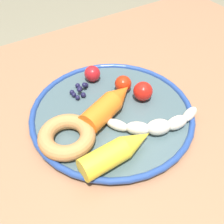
% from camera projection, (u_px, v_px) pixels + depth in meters
% --- Properties ---
extents(dining_table, '(1.16, 0.83, 0.75)m').
position_uv_depth(dining_table, '(123.00, 151.00, 0.61)').
color(dining_table, '#9E6A48').
rests_on(dining_table, ground_plane).
extents(plate, '(0.33, 0.33, 0.02)m').
position_uv_depth(plate, '(112.00, 113.00, 0.55)').
color(plate, '#455B5E').
rests_on(plate, dining_table).
extents(banana, '(0.18, 0.10, 0.03)m').
position_uv_depth(banana, '(157.00, 124.00, 0.51)').
color(banana, beige).
rests_on(banana, plate).
extents(carrot_orange, '(0.14, 0.09, 0.04)m').
position_uv_depth(carrot_orange, '(109.00, 105.00, 0.53)').
color(carrot_orange, orange).
rests_on(carrot_orange, plate).
extents(carrot_yellow, '(0.14, 0.05, 0.04)m').
position_uv_depth(carrot_yellow, '(118.00, 151.00, 0.46)').
color(carrot_yellow, yellow).
rests_on(carrot_yellow, plate).
extents(donut, '(0.13, 0.13, 0.03)m').
position_uv_depth(donut, '(67.00, 137.00, 0.49)').
color(donut, '#BE8147').
rests_on(donut, plate).
extents(blueberry_pile, '(0.05, 0.05, 0.02)m').
position_uv_depth(blueberry_pile, '(80.00, 90.00, 0.59)').
color(blueberry_pile, '#191638').
rests_on(blueberry_pile, plate).
extents(tomato_near, '(0.04, 0.04, 0.04)m').
position_uv_depth(tomato_near, '(143.00, 91.00, 0.57)').
color(tomato_near, red).
rests_on(tomato_near, plate).
extents(tomato_mid, '(0.04, 0.04, 0.04)m').
position_uv_depth(tomato_mid, '(123.00, 84.00, 0.59)').
color(tomato_mid, red).
rests_on(tomato_mid, plate).
extents(tomato_far, '(0.04, 0.04, 0.04)m').
position_uv_depth(tomato_far, '(92.00, 74.00, 0.61)').
color(tomato_far, red).
rests_on(tomato_far, plate).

